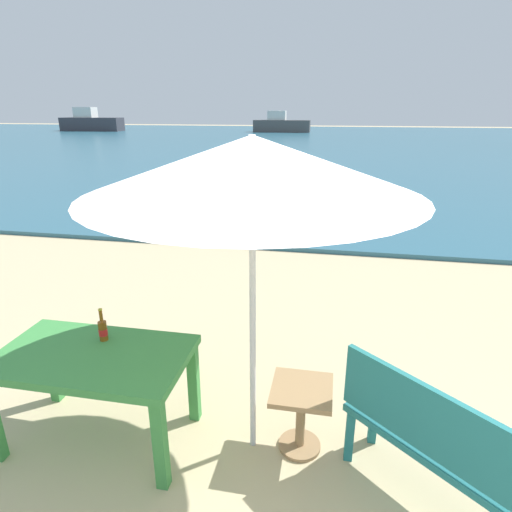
# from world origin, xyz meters

# --- Properties ---
(ground_plane) EXTENTS (120.00, 120.00, 0.00)m
(ground_plane) POSITION_xyz_m (0.00, 0.00, 0.00)
(ground_plane) COLOR #C6B287
(sea_water) EXTENTS (120.00, 50.00, 0.08)m
(sea_water) POSITION_xyz_m (0.00, 30.00, 0.04)
(sea_water) COLOR #2D6075
(sea_water) RESTS_ON ground_plane
(picnic_table_green) EXTENTS (1.40, 0.80, 0.76)m
(picnic_table_green) POSITION_xyz_m (-1.40, 0.26, 0.65)
(picnic_table_green) COLOR #3D8C42
(picnic_table_green) RESTS_ON ground_plane
(beer_bottle_amber) EXTENTS (0.07, 0.07, 0.26)m
(beer_bottle_amber) POSITION_xyz_m (-1.41, 0.44, 0.85)
(beer_bottle_amber) COLOR brown
(beer_bottle_amber) RESTS_ON picnic_table_green
(patio_umbrella) EXTENTS (2.10, 2.10, 2.30)m
(patio_umbrella) POSITION_xyz_m (-0.23, 0.40, 2.12)
(patio_umbrella) COLOR silver
(patio_umbrella) RESTS_ON ground_plane
(side_table_wood) EXTENTS (0.44, 0.44, 0.54)m
(side_table_wood) POSITION_xyz_m (0.12, 0.44, 0.35)
(side_table_wood) COLOR #9E7A51
(side_table_wood) RESTS_ON ground_plane
(bench_teal_center) EXTENTS (1.14, 1.06, 0.95)m
(bench_teal_center) POSITION_xyz_m (0.95, 0.08, 0.54)
(bench_teal_center) COLOR #237275
(bench_teal_center) RESTS_ON ground_plane
(swimmer_person) EXTENTS (0.34, 0.34, 0.41)m
(swimmer_person) POSITION_xyz_m (-1.00, 7.02, 0.24)
(swimmer_person) COLOR tan
(swimmer_person) RESTS_ON sea_water
(boat_ferry) EXTENTS (5.61, 1.53, 2.04)m
(boat_ferry) POSITION_xyz_m (-5.43, 41.47, 0.81)
(boat_ferry) COLOR #4C4C4C
(boat_ferry) RESTS_ON sea_water
(boat_cargo_ship) EXTENTS (6.51, 1.78, 2.37)m
(boat_cargo_ship) POSITION_xyz_m (-25.37, 40.05, 0.93)
(boat_cargo_ship) COLOR #38383F
(boat_cargo_ship) RESTS_ON sea_water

